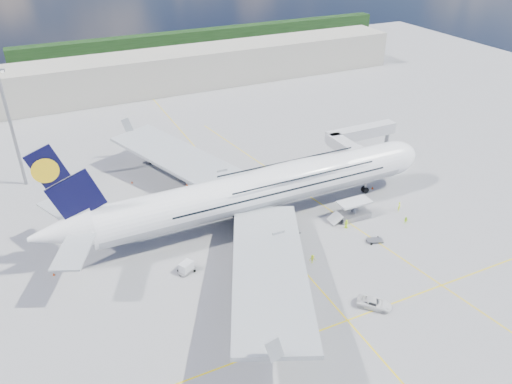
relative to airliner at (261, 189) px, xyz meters
name	(u,v)px	position (x,y,z in m)	size (l,w,h in m)	color
ground	(283,248)	(-0.26, -10.00, -6.87)	(300.00, 300.00, 0.00)	gray
taxi_line_main	(283,247)	(-0.26, -10.00, -6.86)	(0.25, 220.00, 0.01)	yellow
taxi_line_cross	(347,320)	(-0.26, -30.00, -6.86)	(120.00, 0.25, 0.01)	yellow
taxi_line_diag	(321,204)	(13.74, 0.00, -6.86)	(0.25, 100.00, 0.01)	yellow
airliner	(261,189)	(0.00, 0.00, 0.00)	(77.26, 79.15, 23.71)	white
jet_bridge	(356,140)	(29.55, 10.94, -0.02)	(18.80, 12.10, 8.50)	#B7B7BC
cargo_loader	(353,212)	(16.56, -7.11, -5.62)	(8.53, 3.20, 3.67)	silver
light_mast	(12,128)	(-40.26, 35.00, 6.34)	(3.00, 0.70, 25.50)	gray
terminal	(145,74)	(-0.26, 85.00, -0.87)	(180.00, 16.00, 12.00)	#B2AD9E
tree_line	(211,38)	(39.74, 130.00, -2.87)	(160.00, 6.00, 8.00)	#193814
dolly_row_a	(249,298)	(-11.50, -19.76, -6.53)	(3.22, 2.16, 0.43)	gray
dolly_row_b	(271,283)	(-6.82, -18.02, -6.50)	(3.62, 2.81, 0.47)	gray
dolly_row_c	(300,286)	(-3.42, -21.25, -5.95)	(2.98, 2.14, 1.70)	gray
dolly_back	(186,267)	(-18.13, -9.07, -5.83)	(3.44, 2.92, 1.93)	gray
dolly_nose_far	(375,240)	(15.59, -15.56, -6.54)	(3.29, 2.60, 0.43)	gray
dolly_nose_near	(291,231)	(3.21, -6.44, -6.48)	(3.80, 2.81, 0.50)	gray
baggage_tug	(263,252)	(-4.67, -10.45, -6.08)	(2.94, 1.54, 1.77)	silver
catering_truck_inner	(200,185)	(-6.80, 15.51, -5.23)	(6.07, 2.99, 3.48)	gray
catering_truck_outer	(159,154)	(-10.52, 33.54, -5.05)	(6.88, 3.57, 3.91)	gray
service_van	(374,303)	(5.00, -29.37, -6.14)	(2.42, 5.24, 1.46)	silver
crew_nose	(399,206)	(26.49, -8.97, -5.89)	(0.71, 0.47, 1.96)	#DBFF1A
crew_loader	(406,221)	(24.50, -13.37, -6.10)	(0.75, 0.58, 1.54)	#C2FF1A
crew_wing	(251,301)	(-11.81, -21.01, -6.04)	(0.98, 0.41, 1.66)	#CBF619
crew_van	(346,224)	(13.39, -9.62, -5.98)	(0.87, 0.57, 1.78)	#B0EC18
crew_tug	(312,259)	(2.07, -16.03, -6.03)	(1.08, 0.62, 1.67)	#CFE418
cone_nose	(373,188)	(27.16, 0.46, -6.57)	(0.49, 0.49, 0.62)	#DB450B
cone_wing_left_inner	(184,205)	(-11.82, 11.25, -6.61)	(0.42, 0.42, 0.54)	#DB450B
cone_wing_left_outer	(132,182)	(-19.16, 25.38, -6.60)	(0.43, 0.43, 0.55)	#DB450B
cone_wing_right_inner	(276,253)	(-2.36, -11.22, -6.64)	(0.38, 0.38, 0.48)	#DB450B
cone_wing_right_outer	(292,317)	(-7.52, -26.13, -6.64)	(0.38, 0.38, 0.48)	#DB450B
cone_tail	(54,274)	(-38.28, -0.41, -6.63)	(0.39, 0.39, 0.50)	#DB450B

